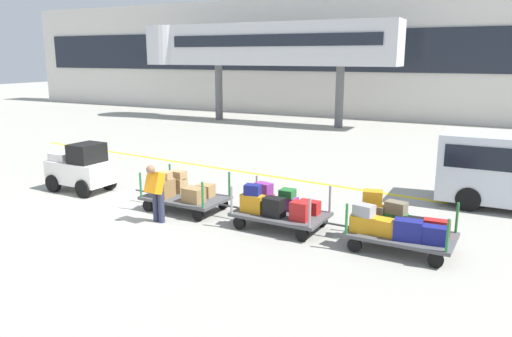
# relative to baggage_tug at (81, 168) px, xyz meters

# --- Properties ---
(ground_plane) EXTENTS (120.00, 120.00, 0.00)m
(ground_plane) POSITION_rel_baggage_tug_xyz_m (2.12, -2.36, -0.75)
(ground_plane) COLOR #9E9B91
(apron_lead_line) EXTENTS (19.05, 2.27, 0.01)m
(apron_lead_line) POSITION_rel_baggage_tug_xyz_m (1.19, 4.92, -0.75)
(apron_lead_line) COLOR yellow
(apron_lead_line) RESTS_ON ground_plane
(terminal_building) EXTENTS (59.16, 2.51, 8.35)m
(terminal_building) POSITION_rel_baggage_tug_xyz_m (2.12, 23.62, 3.43)
(terminal_building) COLOR beige
(terminal_building) RESTS_ON ground_plane
(jet_bridge) EXTENTS (17.43, 3.00, 6.27)m
(jet_bridge) POSITION_rel_baggage_tug_xyz_m (-2.94, 17.63, 4.17)
(jet_bridge) COLOR silver
(jet_bridge) RESTS_ON ground_plane
(baggage_tug) EXTENTS (2.15, 1.31, 1.58)m
(baggage_tug) POSITION_rel_baggage_tug_xyz_m (0.00, 0.00, 0.00)
(baggage_tug) COLOR white
(baggage_tug) RESTS_ON ground_plane
(baggage_cart_lead) EXTENTS (3.03, 1.50, 1.12)m
(baggage_cart_lead) POSITION_rel_baggage_tug_xyz_m (4.10, -0.21, -0.23)
(baggage_cart_lead) COLOR #4C4C4F
(baggage_cart_lead) RESTS_ON ground_plane
(baggage_cart_middle) EXTENTS (3.03, 1.50, 1.12)m
(baggage_cart_middle) POSITION_rel_baggage_tug_xyz_m (7.10, -0.32, -0.22)
(baggage_cart_middle) COLOR #4C4C4F
(baggage_cart_middle) RESTS_ON ground_plane
(baggage_cart_tail) EXTENTS (3.03, 1.50, 1.21)m
(baggage_cart_tail) POSITION_rel_baggage_tug_xyz_m (10.04, -0.45, -0.19)
(baggage_cart_tail) COLOR #4C4C4F
(baggage_cart_tail) RESTS_ON ground_plane
(baggage_handler) EXTENTS (0.45, 0.47, 1.56)m
(baggage_handler) POSITION_rel_baggage_tug_xyz_m (4.10, -1.40, 0.11)
(baggage_handler) COLOR #2D334C
(baggage_handler) RESTS_ON ground_plane
(safety_cone_near) EXTENTS (0.36, 0.36, 0.55)m
(safety_cone_near) POSITION_rel_baggage_tug_xyz_m (11.11, 8.52, -0.48)
(safety_cone_near) COLOR #EA590F
(safety_cone_near) RESTS_ON ground_plane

